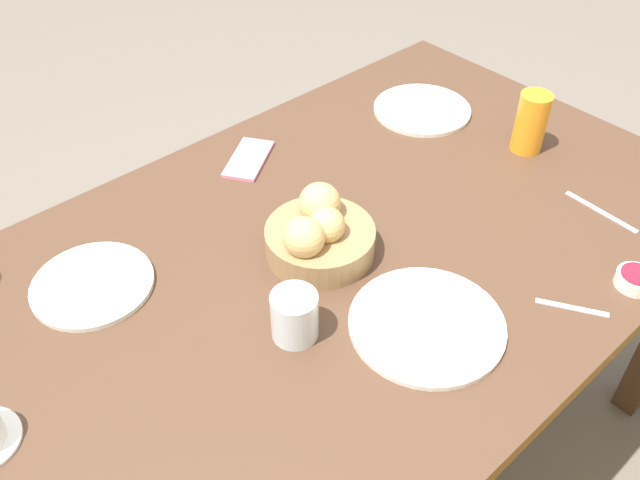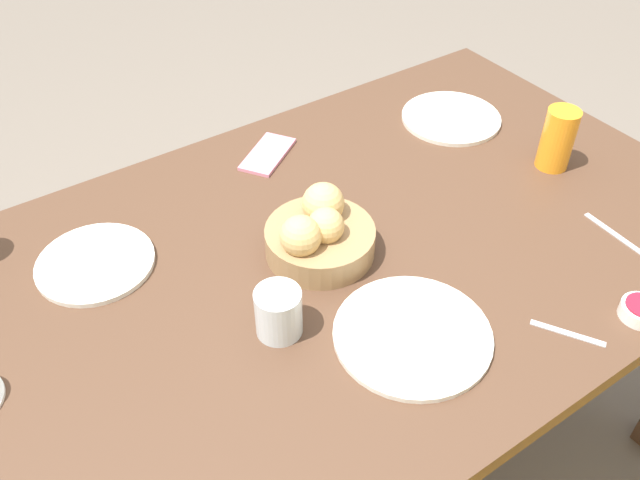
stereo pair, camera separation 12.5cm
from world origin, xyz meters
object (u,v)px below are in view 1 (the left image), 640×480
plate_near_right (92,284)px  water_tumbler (294,316)px  knife_silver (601,212)px  juice_glass (531,122)px  bread_basket (319,234)px  cell_phone (249,159)px  jam_bowl_berry (636,279)px  plate_far_center (427,324)px  plate_near_left (422,110)px  spoon_coffee (572,308)px

plate_near_right → water_tumbler: (-0.20, 0.32, 0.04)m
plate_near_right → knife_silver: plate_near_right is taller
juice_glass → knife_silver: (0.08, 0.24, -0.07)m
bread_basket → cell_phone: bearing=-104.3°
bread_basket → jam_bowl_berry: bread_basket is taller
knife_silver → plate_far_center: bearing=-4.0°
plate_near_right → bread_basket: bearing=150.8°
plate_near_right → juice_glass: juice_glass is taller
plate_near_left → plate_near_right: 0.88m
water_tumbler → juice_glass: bearing=-174.9°
plate_near_right → cell_phone: bearing=-164.5°
plate_near_left → knife_silver: 0.50m
bread_basket → cell_phone: bread_basket is taller
plate_near_left → cell_phone: (0.44, -0.12, -0.00)m
plate_far_center → knife_silver: plate_far_center is taller
bread_basket → jam_bowl_berry: size_ratio=2.91×
plate_near_left → cell_phone: size_ratio=1.42×
bread_basket → plate_near_left: (-0.52, -0.21, -0.04)m
plate_far_center → cell_phone: bearing=-96.9°
plate_far_center → juice_glass: 0.60m
water_tumbler → jam_bowl_berry: water_tumbler is taller
juice_glass → jam_bowl_berry: bearing=60.8°
plate_near_left → plate_far_center: size_ratio=0.89×
water_tumbler → cell_phone: (-0.24, -0.45, -0.04)m
water_tumbler → jam_bowl_berry: bearing=148.6°
juice_glass → knife_silver: size_ratio=0.83×
plate_near_right → spoon_coffee: size_ratio=1.96×
juice_glass → cell_phone: size_ratio=0.82×
plate_far_center → water_tumbler: bearing=-38.1°
cell_phone → knife_silver: bearing=124.1°
plate_far_center → knife_silver: (-0.49, 0.03, -0.00)m
plate_far_center → juice_glass: bearing=-160.2°
juice_glass → water_tumbler: size_ratio=1.56×
plate_near_left → plate_far_center: same height
bread_basket → knife_silver: 0.58m
juice_glass → jam_bowl_berry: (0.21, 0.38, -0.05)m
plate_near_left → spoon_coffee: size_ratio=2.13×
bread_basket → juice_glass: juice_glass is taller
bread_basket → spoon_coffee: size_ratio=1.86×
plate_near_right → juice_glass: 0.97m
juice_glass → water_tumbler: juice_glass is taller
plate_near_right → jam_bowl_berry: (-0.72, 0.64, 0.01)m
jam_bowl_berry → knife_silver: 0.20m
plate_near_right → plate_far_center: same height
knife_silver → spoon_coffee: bearing=21.4°
plate_far_center → juice_glass: juice_glass is taller
spoon_coffee → plate_near_left: bearing=-115.9°
plate_near_left → jam_bowl_berry: bearing=75.9°
spoon_coffee → cell_phone: size_ratio=0.67×
knife_silver → plate_near_right: bearing=-29.9°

